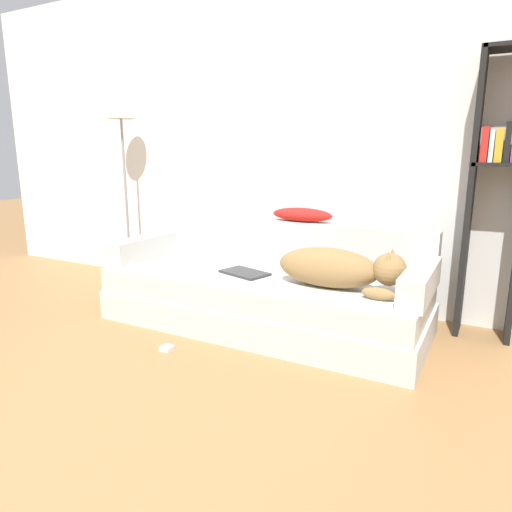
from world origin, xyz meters
The scene contains 11 objects.
wall_back centered at (0.00, 2.72, 1.35)m, with size 7.02×0.06×2.70m.
couch centered at (0.08, 1.99, 0.19)m, with size 2.28×0.91×0.38m.
couch_backrest centered at (0.08, 2.38, 0.55)m, with size 2.24×0.15×0.33m.
couch_arm_left centered at (-0.99, 1.99, 0.47)m, with size 0.15×0.72×0.18m.
couch_arm_right centered at (1.14, 1.99, 0.47)m, with size 0.15×0.72×0.18m.
dog centered at (0.66, 1.91, 0.52)m, with size 0.82×0.28×0.28m.
laptop centered at (-0.03, 1.93, 0.39)m, with size 0.38×0.29×0.02m.
throw_pillow centered at (0.21, 2.40, 0.77)m, with size 0.48×0.17×0.10m.
bookshelf centered at (1.49, 2.54, 1.04)m, with size 0.35×0.26×1.86m.
floor_lamp centered at (-1.63, 2.47, 1.43)m, with size 0.27×0.27×1.73m.
power_adapter centered at (-0.25, 1.32, 0.01)m, with size 0.07×0.07×0.03m.
Camera 1 is at (1.51, -0.79, 1.23)m, focal length 32.00 mm.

